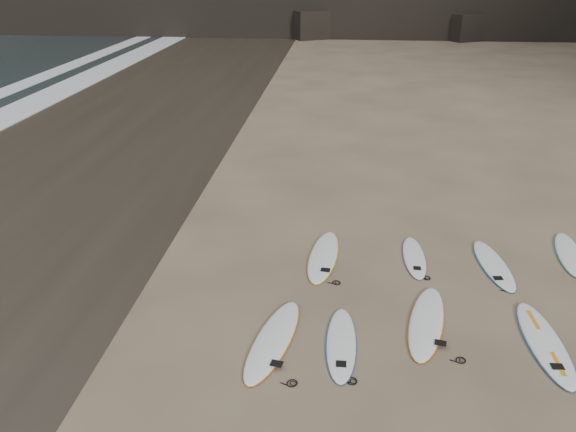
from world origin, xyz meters
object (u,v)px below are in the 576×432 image
surfboard_7 (494,265)px  surfboard_8 (570,254)px  surfboard_5 (323,256)px  surfboard_6 (414,257)px  surfboard_3 (545,342)px  surfboard_2 (427,321)px  surfboard_0 (273,339)px  surfboard_1 (341,343)px

surfboard_7 → surfboard_8: size_ratio=1.03×
surfboard_5 → surfboard_6: bearing=10.0°
surfboard_5 → surfboard_8: surfboard_5 is taller
surfboard_5 → surfboard_6: 2.29m
surfboard_7 → surfboard_3: bearing=-90.2°
surfboard_2 → surfboard_5: (-2.24, 2.62, 0.00)m
surfboard_0 → surfboard_8: 8.27m
surfboard_6 → surfboard_5: bearing=-175.7°
surfboard_5 → surfboard_7: surfboard_5 is taller
surfboard_5 → surfboard_8: (6.25, 0.71, -0.01)m
surfboard_7 → surfboard_5: bearing=174.1°
surfboard_5 → surfboard_1: bearing=-76.5°
surfboard_1 → surfboard_8: size_ratio=0.96×
surfboard_3 → surfboard_7: (-0.27, 3.05, -0.00)m
surfboard_6 → surfboard_8: (3.96, 0.54, 0.00)m
surfboard_1 → surfboard_2: surfboard_2 is taller
surfboard_2 → surfboard_3: size_ratio=0.99×
surfboard_8 → surfboard_6: bearing=-162.5°
surfboard_3 → surfboard_7: bearing=93.5°
surfboard_3 → surfboard_5: (-4.46, 3.10, -0.00)m
surfboard_0 → surfboard_7: surfboard_0 is taller
surfboard_2 → surfboard_8: 5.21m
surfboard_0 → surfboard_2: (3.10, 0.90, -0.00)m
surfboard_5 → surfboard_7: 4.19m
surfboard_5 → surfboard_8: size_ratio=1.12×
surfboard_2 → surfboard_5: bearing=143.2°
surfboard_0 → surfboard_1: (1.34, 0.02, -0.01)m
surfboard_8 → surfboard_5: bearing=-163.7°
surfboard_2 → surfboard_3: (2.22, -0.48, 0.00)m
surfboard_0 → surfboard_6: surfboard_0 is taller
surfboard_1 → surfboard_6: size_ratio=1.08×
surfboard_2 → surfboard_1: bearing=-140.8°
surfboard_2 → surfboard_5: size_ratio=0.99×
surfboard_7 → surfboard_8: (2.06, 0.76, -0.00)m
surfboard_5 → surfboard_8: 6.29m
surfboard_0 → surfboard_6: (3.15, 3.69, -0.01)m
surfboard_1 → surfboard_5: size_ratio=0.86×
surfboard_2 → surfboard_5: same height
surfboard_5 → surfboard_7: size_ratio=1.09×
surfboard_2 → surfboard_0: bearing=-151.2°
surfboard_6 → surfboard_1: bearing=-116.2°
surfboard_3 → surfboard_8: 4.20m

